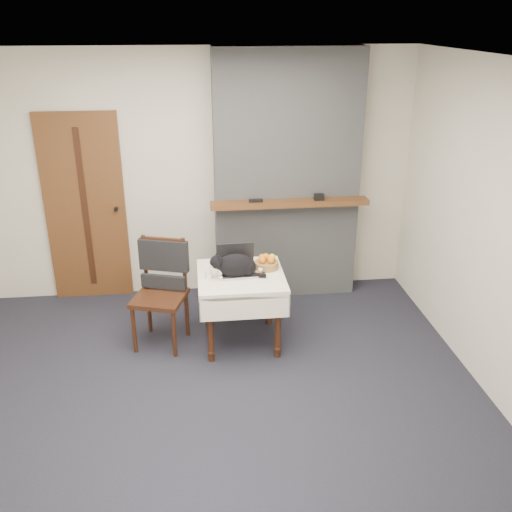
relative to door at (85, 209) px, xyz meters
The scene contains 12 objects.
ground 2.52m from the door, 58.72° to the right, with size 4.50×4.50×0.00m, color black.
room_shell 2.07m from the door, 51.56° to the right, with size 4.52×4.01×2.61m.
door is the anchor object (origin of this frame).
chimney 2.12m from the door, ahead, with size 1.62×0.48×2.60m.
side_table 1.96m from the door, 37.35° to the right, with size 0.78×0.78×0.70m.
laptop 1.87m from the door, 36.49° to the right, with size 0.36×0.31×0.26m.
cat 1.91m from the door, 39.02° to the right, with size 0.51×0.23×0.24m.
cream_jar 1.74m from the door, 44.62° to the right, with size 0.07×0.07×0.07m, color white.
pill_bottle 2.11m from the door, 36.17° to the right, with size 0.04×0.04×0.08m.
fruit_basket 2.07m from the door, 30.52° to the right, with size 0.22×0.22×0.13m.
desk_clutter 2.06m from the door, 34.79° to the right, with size 0.14×0.02×0.01m, color black.
chair 1.34m from the door, 51.56° to the right, with size 0.57×0.56×1.01m.
Camera 1 is at (-0.07, -3.86, 2.88)m, focal length 40.00 mm.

